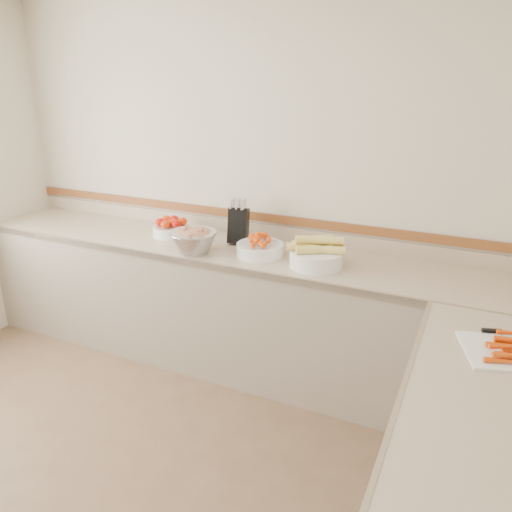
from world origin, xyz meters
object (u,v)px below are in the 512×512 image
at_px(corn_bowl, 316,255).
at_px(rhubarb_bowl, 193,240).
at_px(tomato_bowl, 171,228).
at_px(cherry_tomato_bowl, 260,247).
at_px(knife_block, 238,225).

bearing_deg(corn_bowl, rhubarb_bowl, -172.20).
relative_size(tomato_bowl, cherry_tomato_bowl, 0.87).
relative_size(cherry_tomato_bowl, corn_bowl, 0.84).
relative_size(knife_block, corn_bowl, 0.88).
bearing_deg(corn_bowl, knife_block, 162.09).
distance_m(tomato_bowl, rhubarb_bowl, 0.44).
height_order(cherry_tomato_bowl, rhubarb_bowl, rhubarb_bowl).
bearing_deg(knife_block, tomato_bowl, -173.31).
xyz_separation_m(knife_block, tomato_bowl, (-0.53, -0.06, -0.07)).
xyz_separation_m(cherry_tomato_bowl, rhubarb_bowl, (-0.42, -0.14, 0.04)).
xyz_separation_m(cherry_tomato_bowl, corn_bowl, (0.40, -0.03, 0.02)).
bearing_deg(rhubarb_bowl, corn_bowl, 7.80).
distance_m(tomato_bowl, cherry_tomato_bowl, 0.78).
relative_size(tomato_bowl, rhubarb_bowl, 0.85).
bearing_deg(rhubarb_bowl, cherry_tomato_bowl, 18.49).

